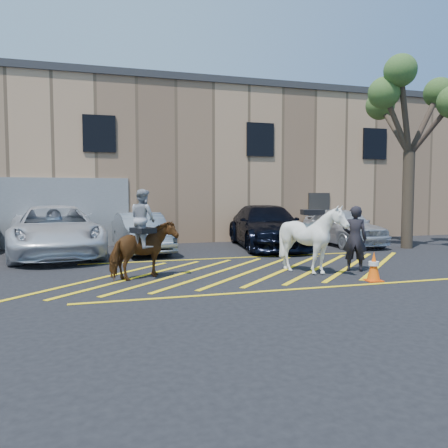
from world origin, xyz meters
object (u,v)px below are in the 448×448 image
object	(u,v)px
handler	(355,239)
mounted_bay	(143,243)
car_blue_suv	(266,226)
tree	(410,103)
car_silver_sedan	(141,233)
car_white_suv	(343,226)
car_white_pickup	(55,231)
traffic_cone	(374,266)
saddled_white	(312,239)

from	to	relation	value
handler	mounted_bay	bearing A→B (deg)	23.47
car_blue_suv	tree	world-z (taller)	tree
car_silver_sedan	mounted_bay	xyz separation A→B (m)	(-0.45, -5.15, 0.19)
tree	car_white_suv	bearing A→B (deg)	136.87
car_white_pickup	car_silver_sedan	distance (m)	2.99
handler	traffic_cone	bearing A→B (deg)	104.84
traffic_cone	car_silver_sedan	bearing A→B (deg)	125.22
mounted_bay	tree	world-z (taller)	tree
car_white_pickup	tree	xyz separation A→B (m)	(13.22, -1.61, 4.82)
car_white_suv	mounted_bay	bearing A→B (deg)	-148.95
mounted_bay	traffic_cone	size ratio (longest dim) A/B	3.12
car_white_suv	saddled_white	size ratio (longest dim) A/B	2.34
car_white_pickup	tree	size ratio (longest dim) A/B	0.86
tree	car_silver_sedan	bearing A→B (deg)	170.26
saddled_white	tree	distance (m)	8.79
car_silver_sedan	tree	bearing A→B (deg)	-16.15
tree	mounted_bay	bearing A→B (deg)	-162.38
car_white_pickup	handler	distance (m)	9.98
car_white_pickup	traffic_cone	xyz separation A→B (m)	(7.96, -6.91, -0.51)
car_white_pickup	saddled_white	size ratio (longest dim) A/B	3.16
car_blue_suv	car_white_suv	distance (m)	3.44
car_white_pickup	mounted_bay	xyz separation A→B (m)	(2.52, -5.01, 0.05)
handler	traffic_cone	world-z (taller)	handler
mounted_bay	handler	bearing A→B (deg)	-5.28
car_white_suv	car_silver_sedan	bearing A→B (deg)	-179.21
car_white_pickup	saddled_white	xyz separation A→B (m)	(6.97, -5.56, 0.06)
car_blue_suv	tree	size ratio (longest dim) A/B	0.80
car_white_pickup	mounted_bay	size ratio (longest dim) A/B	2.77
car_blue_suv	saddled_white	size ratio (longest dim) A/B	2.91
car_silver_sedan	car_white_suv	xyz separation A→B (m)	(8.40, -0.04, 0.07)
mounted_bay	saddled_white	distance (m)	4.48
mounted_bay	traffic_cone	xyz separation A→B (m)	(5.44, -1.91, -0.56)
car_blue_suv	mounted_bay	world-z (taller)	mounted_bay
car_white_suv	saddled_white	xyz separation A→B (m)	(-4.41, -5.67, 0.15)
car_white_pickup	saddled_white	world-z (taller)	saddled_white
traffic_cone	tree	distance (m)	9.17
car_silver_sedan	handler	distance (m)	7.79
car_silver_sedan	traffic_cone	distance (m)	8.65
car_white_pickup	car_white_suv	distance (m)	11.38
car_blue_suv	handler	world-z (taller)	handler
mounted_bay	saddled_white	bearing A→B (deg)	-7.13
car_blue_suv	saddled_white	bearing A→B (deg)	-92.01
mounted_bay	tree	size ratio (longest dim) A/B	0.31
car_silver_sedan	car_white_suv	bearing A→B (deg)	-6.67
car_white_pickup	car_white_suv	xyz separation A→B (m)	(11.38, 0.11, -0.08)
handler	mounted_bay	distance (m)	5.80
car_blue_suv	tree	distance (m)	7.38
car_white_pickup	traffic_cone	bearing A→B (deg)	-48.48
car_white_pickup	car_silver_sedan	bearing A→B (deg)	-4.69
car_white_pickup	car_silver_sedan	xyz separation A→B (m)	(2.98, 0.15, -0.15)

